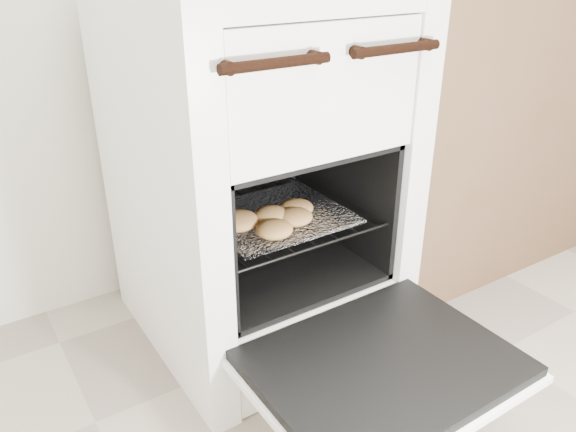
{
  "coord_description": "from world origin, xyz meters",
  "views": [
    {
      "loc": [
        -0.82,
        -0.01,
        0.99
      ],
      "look_at": [
        -0.15,
        1.02,
        0.4
      ],
      "focal_mm": 35.0,
      "sensor_mm": 36.0,
      "label": 1
    }
  ],
  "objects": [
    {
      "name": "oven_door",
      "position": [
        -0.15,
        0.65,
        0.2
      ],
      "size": [
        0.54,
        0.42,
        0.04
      ],
      "color": "black",
      "rests_on": "stove"
    },
    {
      "name": "foil_sheet",
      "position": [
        -0.15,
        1.08,
        0.38
      ],
      "size": [
        0.34,
        0.3,
        0.01
      ],
      "primitive_type": "cube",
      "color": "silver",
      "rests_on": "oven_rack"
    },
    {
      "name": "counter",
      "position": [
        0.65,
        1.24,
        0.45
      ],
      "size": [
        0.91,
        0.61,
        0.91
      ],
      "primitive_type": "cube",
      "rotation": [
        0.0,
        0.0,
        -0.01
      ],
      "color": "brown",
      "rests_on": "ground"
    },
    {
      "name": "baked_rolls",
      "position": [
        -0.2,
        1.03,
        0.4
      ],
      "size": [
        0.28,
        0.2,
        0.04
      ],
      "color": "tan",
      "rests_on": "foil_sheet"
    },
    {
      "name": "oven_rack",
      "position": [
        -0.15,
        1.1,
        0.37
      ],
      "size": [
        0.44,
        0.42,
        0.01
      ],
      "color": "black",
      "rests_on": "stove"
    },
    {
      "name": "stove",
      "position": [
        -0.15,
        1.16,
        0.45
      ],
      "size": [
        0.6,
        0.67,
        0.93
      ],
      "color": "white",
      "rests_on": "ground"
    }
  ]
}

